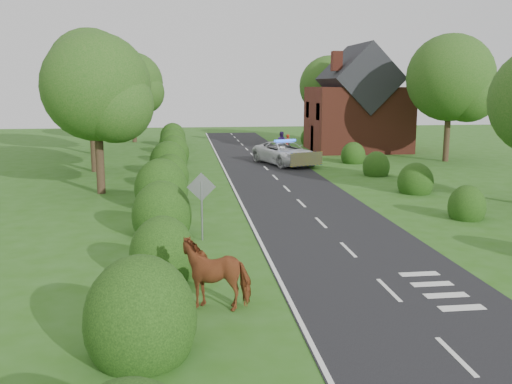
{
  "coord_description": "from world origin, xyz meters",
  "views": [
    {
      "loc": [
        -5.61,
        -18.57,
        5.66
      ],
      "look_at": [
        -2.67,
        4.46,
        1.3
      ],
      "focal_mm": 40.0,
      "sensor_mm": 36.0,
      "label": 1
    }
  ],
  "objects": [
    {
      "name": "tree_right_c",
      "position": [
        9.27,
        37.85,
        5.34
      ],
      "size": [
        6.15,
        6.0,
        8.58
      ],
      "color": "#332316",
      "rests_on": "ground"
    },
    {
      "name": "ground",
      "position": [
        0.0,
        0.0,
        0.0
      ],
      "size": [
        120.0,
        120.0,
        0.0
      ],
      "primitive_type": "plane",
      "color": "#2B5E15"
    },
    {
      "name": "hedgerow_left",
      "position": [
        -6.51,
        11.69,
        0.75
      ],
      "size": [
        2.75,
        50.41,
        3.0
      ],
      "color": "black",
      "rests_on": "ground"
    },
    {
      "name": "road_sign",
      "position": [
        -5.0,
        2.0,
        1.65
      ],
      "size": [
        1.06,
        0.08,
        2.53
      ],
      "color": "gray",
      "rests_on": "ground"
    },
    {
      "name": "tree_left_d",
      "position": [
        -10.23,
        39.85,
        5.64
      ],
      "size": [
        6.15,
        6.0,
        8.89
      ],
      "color": "#332316",
      "rests_on": "ground"
    },
    {
      "name": "tree_left_b",
      "position": [
        -11.25,
        19.86,
        5.04
      ],
      "size": [
        5.74,
        5.6,
        8.07
      ],
      "color": "#332316",
      "rests_on": "ground"
    },
    {
      "name": "tree_left_a",
      "position": [
        -9.75,
        11.86,
        5.34
      ],
      "size": [
        5.74,
        5.6,
        8.38
      ],
      "color": "#332316",
      "rests_on": "ground"
    },
    {
      "name": "cow",
      "position": [
        -4.84,
        -4.43,
        0.76
      ],
      "size": [
        2.25,
        1.36,
        1.51
      ],
      "primitive_type": "imported",
      "rotation": [
        0.0,
        0.0,
        -1.68
      ],
      "color": "maroon",
      "rests_on": "ground"
    },
    {
      "name": "hedgerow_right",
      "position": [
        6.6,
        11.21,
        0.55
      ],
      "size": [
        2.1,
        45.78,
        2.1
      ],
      "color": "black",
      "rests_on": "ground"
    },
    {
      "name": "pedestrian_red",
      "position": [
        3.09,
        28.67,
        0.8
      ],
      "size": [
        0.69,
        0.65,
        1.6
      ],
      "primitive_type": "imported",
      "rotation": [
        0.0,
        0.0,
        3.77
      ],
      "color": "maroon",
      "rests_on": "ground"
    },
    {
      "name": "tree_right_b",
      "position": [
        14.29,
        21.84,
        5.94
      ],
      "size": [
        6.56,
        6.4,
        9.4
      ],
      "color": "#332316",
      "rests_on": "ground"
    },
    {
      "name": "tree_left_c",
      "position": [
        -12.7,
        29.83,
        6.53
      ],
      "size": [
        6.97,
        6.8,
        10.22
      ],
      "color": "#332316",
      "rests_on": "ground"
    },
    {
      "name": "pedestrian_purple",
      "position": [
        2.57,
        28.81,
        0.91
      ],
      "size": [
        1.08,
        0.98,
        1.83
      ],
      "primitive_type": "imported",
      "rotation": [
        0.0,
        0.0,
        2.75
      ],
      "color": "#311A5A",
      "rests_on": "ground"
    },
    {
      "name": "police_van",
      "position": [
        1.66,
        21.79,
        0.83
      ],
      "size": [
        4.53,
        6.55,
        1.81
      ],
      "rotation": [
        0.0,
        0.0,
        0.33
      ],
      "color": "silver",
      "rests_on": "ground"
    },
    {
      "name": "house",
      "position": [
        9.49,
        30.0,
        3.79
      ],
      "size": [
        8.0,
        7.4,
        9.17
      ],
      "color": "maroon",
      "rests_on": "ground"
    },
    {
      "name": "road_markings",
      "position": [
        -1.6,
        12.93,
        0.03
      ],
      "size": [
        4.96,
        70.0,
        0.01
      ],
      "color": "white",
      "rests_on": "road"
    },
    {
      "name": "road",
      "position": [
        0.0,
        15.0,
        0.01
      ],
      "size": [
        6.0,
        70.0,
        0.02
      ],
      "primitive_type": "cube",
      "color": "black",
      "rests_on": "ground"
    }
  ]
}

